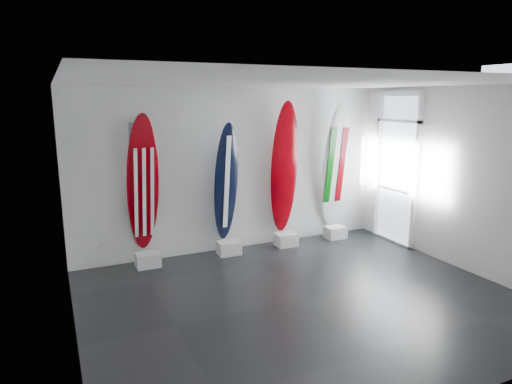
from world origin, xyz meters
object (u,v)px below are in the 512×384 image
surfboard_usa (143,184)px  surfboard_italy (335,166)px  surfboard_navy (226,183)px  surfboard_swiss (284,168)px

surfboard_usa → surfboard_italy: 3.79m
surfboard_navy → surfboard_swiss: surfboard_swiss is taller
surfboard_usa → surfboard_navy: size_ratio=1.09×
surfboard_usa → surfboard_swiss: surfboard_swiss is taller
surfboard_italy → surfboard_navy: bearing=-179.3°
surfboard_navy → surfboard_swiss: (1.18, 0.00, 0.18)m
surfboard_usa → surfboard_italy: (3.79, 0.00, 0.07)m
surfboard_swiss → surfboard_italy: size_ratio=1.01×
surfboard_navy → surfboard_swiss: size_ratio=0.86×
surfboard_navy → surfboard_italy: bearing=-12.1°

